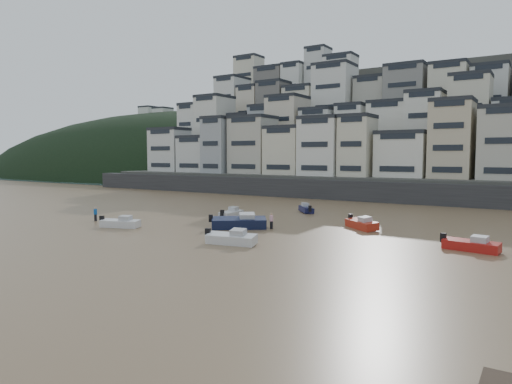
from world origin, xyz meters
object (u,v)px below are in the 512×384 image
Objects in this scene: boat_j at (120,222)px; boat_f at (231,212)px; boat_e at (362,222)px; boat_c at (239,221)px; boat_d at (471,243)px; boat_h at (306,208)px; person_pink at (271,221)px; boat_a at (231,237)px; person_blue at (95,214)px.

boat_f is (5.70, 13.29, -0.02)m from boat_j.
boat_c reaches higher than boat_e.
boat_d is 13.24m from boat_e.
boat_d is at bearing 12.60° from boat_e.
boat_h is at bearing 154.87° from boat_d.
boat_e is 17.36m from boat_f.
boat_e reaches higher than boat_j.
boat_j is at bearing -150.60° from person_pink.
person_pink is at bearing -107.85° from boat_e.
boat_c is at bearing 140.53° from boat_h.
boat_d reaches higher than boat_h.
boat_c is at bearing -146.07° from person_pink.
person_blue reaches higher than boat_a.
boat_j is at bearing -158.89° from boat_d.
boat_c is 3.73× the size of person_pink.
boat_f is (-5.91, -9.85, 0.03)m from boat_h.
boat_j is at bearing 171.95° from boat_c.
boat_d is at bearing -6.71° from boat_j.
boat_a is (-6.97, -14.73, -0.02)m from boat_e.
person_blue and person_pink have the same top height.
boat_c is (-23.03, -0.99, 0.22)m from boat_d.
boat_c is 1.45× the size of boat_h.
person_blue is (-41.16, -5.56, 0.20)m from boat_d.
boat_e is at bearing 161.46° from boat_d.
boat_c is at bearing 109.53° from boat_a.
boat_j is at bearing 151.76° from boat_f.
boat_a reaches higher than boat_h.
boat_a reaches higher than boat_f.
boat_e reaches higher than boat_f.
person_pink reaches higher than boat_a.
boat_f is at bearing 43.75° from person_blue.
person_blue is (-6.39, 1.72, 0.21)m from boat_j.
person_pink is (8.99, -5.02, 0.23)m from boat_f.
boat_f is at bearing 48.26° from boat_j.
boat_h is (-11.45, 9.68, -0.10)m from boat_e.
person_blue is (-29.45, -11.73, 0.16)m from boat_e.
person_blue is at bearing -163.03° from boat_d.
boat_h is at bearing 44.81° from boat_j.
boat_d is at bearing -33.78° from boat_c.
boat_d is 23.06m from boat_c.
boat_a is 9.65m from person_pink.
boat_e is 31.70m from person_blue.
boat_e is at bearing 54.24° from boat_a.
boat_j is 16.15m from boat_a.
boat_d is 0.94× the size of boat_e.
person_pink is at bearing 87.95° from boat_a.
boat_e is at bearing 11.73° from boat_j.
boat_j is 16.86m from person_pink.
boat_e is 1.10× the size of boat_f.
boat_e is 9.85m from person_pink.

